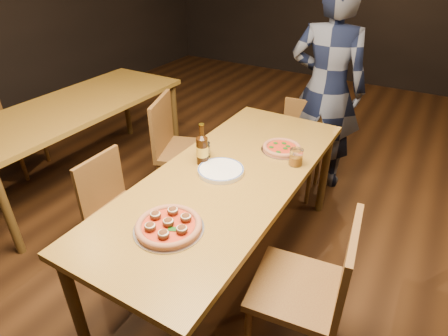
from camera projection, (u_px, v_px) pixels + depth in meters
The scene contains 15 objects.
ground at pixel (228, 265), 2.60m from camera, with size 9.00×9.00×0.00m, color black.
table_main at pixel (228, 184), 2.25m from camera, with size 0.80×2.00×0.75m.
table_left at pixel (74, 112), 3.21m from camera, with size 0.80×2.00×0.75m.
chair_main_nw at pixel (125, 212), 2.46m from camera, with size 0.38×0.38×0.81m, color #5D2E18, non-canonical shape.
chair_main_sw at pixel (188, 151), 3.04m from camera, with size 0.44×0.44×0.95m, color #5D2E18, non-canonical shape.
chair_main_e at pixel (297, 288), 1.85m from camera, with size 0.44×0.44×0.93m, color #5D2E18, non-canonical shape.
chair_end at pixel (297, 149), 3.20m from camera, with size 0.38×0.38×0.82m, color #5D2E18, non-canonical shape.
chair_nbr_left at pixel (8, 127), 3.49m from camera, with size 0.43×0.43×0.91m, color #5D2E18, non-canonical shape.
pizza_meatball at pixel (169, 226), 1.78m from camera, with size 0.34×0.34×0.06m.
pizza_margherita at pixel (282, 148), 2.46m from camera, with size 0.27×0.27×0.04m.
plate_stack at pixel (221, 171), 2.23m from camera, with size 0.28×0.28×0.03m, color white.
beer_bottle at pixel (202, 150), 2.28m from camera, with size 0.07×0.07×0.26m.
water_glass at pixel (204, 150), 2.38m from camera, with size 0.08×0.08×0.10m, color white.
amber_glass at pixel (296, 157), 2.29m from camera, with size 0.08×0.08×0.10m, color #B06613.
diner at pixel (326, 89), 3.12m from camera, with size 0.64×0.42×1.75m, color black.
Camera 1 is at (0.93, -1.63, 1.93)m, focal length 30.00 mm.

